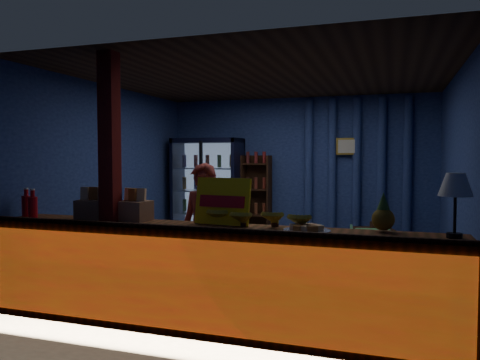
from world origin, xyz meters
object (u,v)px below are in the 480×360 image
object	(u,v)px
shopkeeper	(204,234)
table_lamp	(456,187)
pastry_tray	(307,230)
green_chair	(369,244)

from	to	relation	value
shopkeeper	table_lamp	size ratio (longest dim) A/B	2.97
shopkeeper	pastry_tray	distance (m)	1.44
pastry_tray	table_lamp	distance (m)	1.21
pastry_tray	shopkeeper	bearing A→B (deg)	150.25
green_chair	table_lamp	distance (m)	3.52
shopkeeper	table_lamp	xyz separation A→B (m)	(2.38, -0.61, 0.59)
green_chair	pastry_tray	distance (m)	3.45
shopkeeper	green_chair	bearing A→B (deg)	65.15
pastry_tray	table_lamp	bearing A→B (deg)	4.95
green_chair	table_lamp	bearing A→B (deg)	97.88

